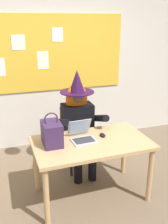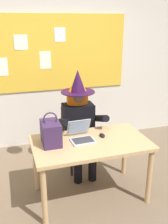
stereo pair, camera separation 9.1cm
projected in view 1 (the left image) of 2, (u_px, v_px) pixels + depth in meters
name	position (u px, v px, depth m)	size (l,w,h in m)	color
ground_plane	(87.00, 202.00, 3.06)	(24.00, 24.00, 0.00)	#75604C
wall_back_bulletin	(51.00, 60.00, 4.18)	(6.17, 1.86, 2.86)	silver
desk_main	(91.00, 148.00, 2.98)	(1.34, 0.78, 0.74)	tan
chair_at_desk	(76.00, 134.00, 3.70)	(0.45, 0.45, 0.90)	#4C1E19
person_costumed	(78.00, 118.00, 3.50)	(0.60, 0.70, 1.44)	black
laptop	(82.00, 135.00, 2.99)	(0.29, 0.33, 0.22)	#B7B7BC
computer_mouse	(103.00, 135.00, 3.07)	(0.06, 0.10, 0.03)	black
handbag	(52.00, 133.00, 2.84)	(0.20, 0.30, 0.38)	#38234C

